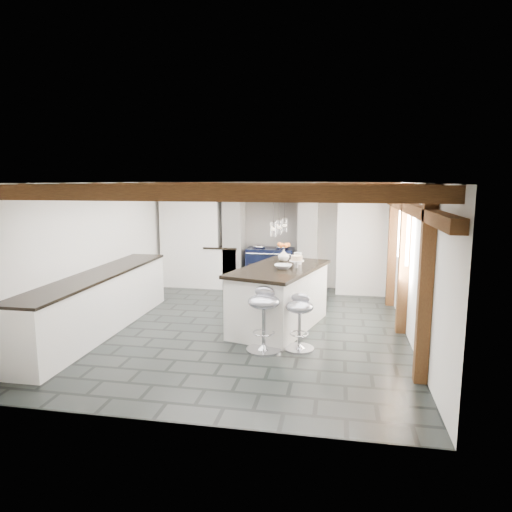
% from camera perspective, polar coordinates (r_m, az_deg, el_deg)
% --- Properties ---
extents(ground, '(6.00, 6.00, 0.00)m').
position_cam_1_polar(ground, '(7.42, -1.33, -8.89)').
color(ground, black).
rests_on(ground, ground).
extents(room_shell, '(6.00, 6.03, 6.00)m').
position_cam_1_polar(room_shell, '(8.66, -3.41, 1.00)').
color(room_shell, silver).
rests_on(room_shell, ground).
extents(range_cooker, '(1.00, 0.63, 0.99)m').
position_cam_1_polar(range_cooker, '(9.86, 1.81, -1.49)').
color(range_cooker, black).
rests_on(range_cooker, ground).
extents(kitchen_island, '(1.55, 2.20, 1.31)m').
position_cam_1_polar(kitchen_island, '(7.31, 2.96, -5.08)').
color(kitchen_island, white).
rests_on(kitchen_island, ground).
extents(bar_stool_near, '(0.46, 0.46, 0.79)m').
position_cam_1_polar(bar_stool_near, '(6.38, 5.47, -7.43)').
color(bar_stool_near, silver).
rests_on(bar_stool_near, ground).
extents(bar_stool_far, '(0.52, 0.52, 0.90)m').
position_cam_1_polar(bar_stool_far, '(6.28, 1.02, -6.99)').
color(bar_stool_far, silver).
rests_on(bar_stool_far, ground).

